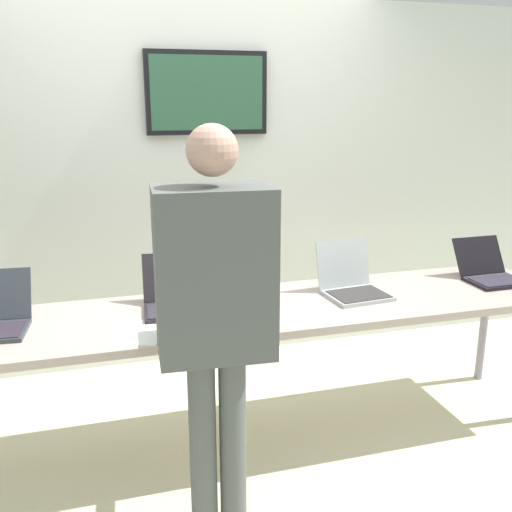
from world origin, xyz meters
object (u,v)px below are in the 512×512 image
object	(u,v)px
laptop_station_2	(352,283)
person	(215,303)
laptop_station_3	(490,271)
laptop_station_1	(181,297)
workbench	(232,318)

from	to	relation	value
laptop_station_2	person	size ratio (longest dim) A/B	0.21
laptop_station_2	laptop_station_3	size ratio (longest dim) A/B	1.01
laptop_station_1	person	bearing A→B (deg)	-87.76
workbench	laptop_station_2	bearing A→B (deg)	4.67
laptop_station_1	person	xyz separation A→B (m)	(0.03, -0.71, 0.22)
person	laptop_station_2	bearing A→B (deg)	37.00
workbench	person	size ratio (longest dim) A/B	2.15
laptop_station_2	person	bearing A→B (deg)	-143.00
workbench	person	bearing A→B (deg)	-109.07
workbench	laptop_station_1	distance (m)	0.28
workbench	laptop_station_3	bearing A→B (deg)	2.18
laptop_station_2	laptop_station_3	bearing A→B (deg)	0.24
laptop_station_2	laptop_station_3	xyz separation A→B (m)	(0.88, 0.00, -0.01)
workbench	laptop_station_3	world-z (taller)	laptop_station_3
laptop_station_2	person	distance (m)	1.15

